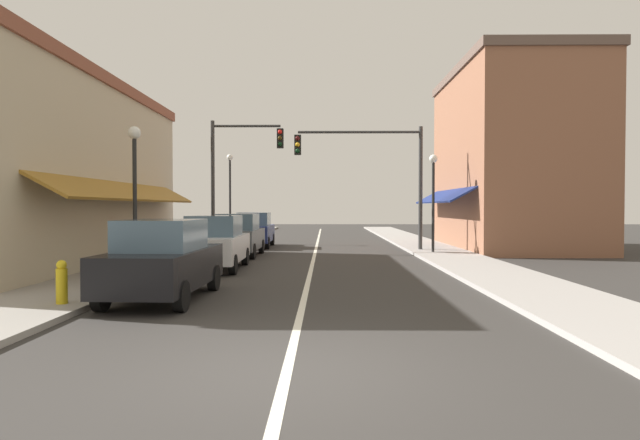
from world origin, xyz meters
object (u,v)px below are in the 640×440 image
object	(u,v)px
street_lamp_right_mid	(433,186)
parked_car_far_left	(254,230)
traffic_signal_mast_arm	(376,165)
fire_hydrant	(62,282)
parked_car_second_left	(215,243)
traffic_signal_left_corner	(235,165)
street_lamp_left_near	(135,175)
parked_car_nearest_left	(163,260)
parked_car_third_left	(238,235)
street_lamp_left_far	(230,184)

from	to	relation	value
street_lamp_right_mid	parked_car_far_left	bearing A→B (deg)	152.61
parked_car_far_left	traffic_signal_mast_arm	world-z (taller)	traffic_signal_mast_arm
street_lamp_right_mid	fire_hydrant	world-z (taller)	street_lamp_right_mid
fire_hydrant	parked_car_far_left	bearing A→B (deg)	84.55
parked_car_second_left	traffic_signal_left_corner	bearing A→B (deg)	93.83
traffic_signal_mast_arm	street_lamp_left_near	size ratio (longest dim) A/B	1.34
parked_car_nearest_left	parked_car_third_left	xyz separation A→B (m)	(-0.08, 10.59, 0.00)
traffic_signal_left_corner	street_lamp_left_near	xyz separation A→B (m)	(-1.27, -9.68, -1.03)
traffic_signal_mast_arm	fire_hydrant	bearing A→B (deg)	-118.39
street_lamp_right_mid	traffic_signal_left_corner	bearing A→B (deg)	167.74
traffic_signal_mast_arm	street_lamp_right_mid	xyz separation A→B (m)	(2.33, -1.39, -1.01)
parked_car_third_left	parked_car_far_left	world-z (taller)	same
parked_car_third_left	street_lamp_left_near	world-z (taller)	street_lamp_left_near
parked_car_nearest_left	parked_car_far_left	size ratio (longest dim) A/B	1.01
traffic_signal_mast_arm	parked_car_second_left	bearing A→B (deg)	-129.74
street_lamp_right_mid	parked_car_nearest_left	bearing A→B (deg)	-125.55
parked_car_third_left	street_lamp_left_far	size ratio (longest dim) A/B	0.82
street_lamp_right_mid	street_lamp_left_far	xyz separation A→B (m)	(-10.02, 7.23, 0.43)
parked_car_nearest_left	traffic_signal_left_corner	distance (m)	13.73
traffic_signal_left_corner	fire_hydrant	distance (m)	14.91
parked_car_second_left	street_lamp_left_near	world-z (taller)	street_lamp_left_near
fire_hydrant	parked_car_third_left	bearing A→B (deg)	82.14
parked_car_third_left	street_lamp_right_mid	size ratio (longest dim) A/B	0.96
parked_car_second_left	parked_car_third_left	world-z (taller)	same
parked_car_third_left	parked_car_far_left	bearing A→B (deg)	90.57
street_lamp_left_far	fire_hydrant	bearing A→B (deg)	-89.55
parked_car_far_left	street_lamp_left_near	world-z (taller)	street_lamp_left_near
parked_car_third_left	parked_car_nearest_left	bearing A→B (deg)	-89.11
parked_car_third_left	parked_car_far_left	distance (m)	5.13
parked_car_far_left	fire_hydrant	bearing A→B (deg)	-96.13
street_lamp_left_far	fire_hydrant	size ratio (longest dim) A/B	5.79
parked_car_second_left	parked_car_third_left	bearing A→B (deg)	89.69
parked_car_third_left	street_lamp_left_near	distance (m)	7.45
parked_car_far_left	street_lamp_right_mid	distance (m)	9.53
traffic_signal_mast_arm	traffic_signal_left_corner	size ratio (longest dim) A/B	0.96
traffic_signal_mast_arm	street_lamp_left_near	world-z (taller)	traffic_signal_mast_arm
parked_car_second_left	parked_car_far_left	world-z (taller)	same
street_lamp_left_near	traffic_signal_left_corner	bearing A→B (deg)	82.51
parked_car_far_left	traffic_signal_mast_arm	size ratio (longest dim) A/B	0.71
street_lamp_left_far	fire_hydrant	world-z (taller)	street_lamp_left_far
street_lamp_left_near	street_lamp_right_mid	size ratio (longest dim) A/B	1.01
street_lamp_left_far	parked_car_far_left	bearing A→B (deg)	-59.12
parked_car_second_left	traffic_signal_left_corner	world-z (taller)	traffic_signal_left_corner
street_lamp_right_mid	street_lamp_left_far	distance (m)	12.36
street_lamp_left_far	fire_hydrant	xyz separation A→B (m)	(0.15, -19.78, -2.82)
parked_car_nearest_left	street_lamp_right_mid	bearing A→B (deg)	55.96
parked_car_nearest_left	street_lamp_left_far	size ratio (longest dim) A/B	0.82
parked_car_third_left	traffic_signal_left_corner	xyz separation A→B (m)	(-0.57, 2.77, 3.13)
parked_car_third_left	street_lamp_left_far	xyz separation A→B (m)	(-1.77, 8.08, 2.49)
parked_car_second_left	traffic_signal_left_corner	size ratio (longest dim) A/B	0.68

